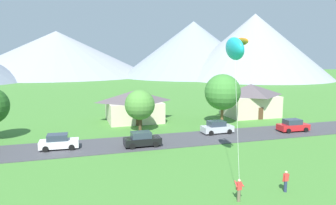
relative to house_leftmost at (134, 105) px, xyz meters
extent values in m
cube|color=#424247|center=(-1.54, -13.38, -2.49)|extent=(160.00, 6.72, 0.08)
cone|color=#8E939E|center=(72.66, 81.66, 12.34)|extent=(70.46, 70.46, 29.74)
cone|color=gray|center=(51.84, 105.74, 11.53)|extent=(74.94, 74.94, 28.12)
cone|color=#8E939E|center=(-16.20, 134.44, 9.38)|extent=(101.20, 101.20, 23.82)
cube|color=beige|center=(0.00, 0.00, -0.96)|extent=(8.28, 7.75, 3.16)
pyramid|color=#564C51|center=(0.00, 0.00, 1.49)|extent=(8.94, 8.37, 1.74)
cube|color=brown|center=(0.00, -3.89, -1.53)|extent=(0.90, 0.06, 2.00)
cube|color=beige|center=(20.13, -1.78, -0.73)|extent=(8.46, 6.62, 3.60)
pyramid|color=#564C51|center=(20.13, -1.78, 2.05)|extent=(9.14, 7.15, 1.98)
cube|color=brown|center=(20.13, -5.11, -1.53)|extent=(0.90, 0.06, 2.00)
cylinder|color=brown|center=(12.18, -6.87, -1.04)|extent=(0.44, 0.44, 2.99)
sphere|color=#3D7F33|center=(12.18, -6.87, 2.47)|extent=(5.39, 5.39, 5.39)
cylinder|color=#4C3823|center=(-0.67, -7.78, -1.41)|extent=(0.44, 0.44, 2.24)
sphere|color=#4C8938|center=(-0.67, -7.78, 1.24)|extent=(4.10, 4.10, 4.10)
cube|color=red|center=(19.51, -13.87, -1.85)|extent=(4.26, 1.96, 0.80)
cube|color=#2D3847|center=(19.36, -13.87, -1.11)|extent=(2.26, 1.66, 0.68)
cylinder|color=black|center=(20.89, -13.01, -2.13)|extent=(0.65, 0.26, 0.64)
cylinder|color=black|center=(20.82, -14.84, -2.13)|extent=(0.65, 0.26, 0.64)
cylinder|color=black|center=(18.19, -12.91, -2.13)|extent=(0.65, 0.26, 0.64)
cylinder|color=black|center=(18.12, -14.74, -2.13)|extent=(0.65, 0.26, 0.64)
cube|color=black|center=(-1.93, -15.01, -1.85)|extent=(4.21, 1.83, 0.80)
cube|color=#2D3847|center=(-2.08, -15.01, -1.11)|extent=(2.21, 1.60, 0.68)
cylinder|color=black|center=(-0.58, -14.08, -2.13)|extent=(0.64, 0.24, 0.64)
cylinder|color=black|center=(-0.57, -15.92, -2.13)|extent=(0.64, 0.24, 0.64)
cylinder|color=black|center=(-3.28, -14.10, -2.13)|extent=(0.64, 0.24, 0.64)
cylinder|color=black|center=(-3.27, -15.94, -2.13)|extent=(0.64, 0.24, 0.64)
cube|color=#B7BCC1|center=(9.02, -11.85, -1.85)|extent=(4.25, 1.92, 0.80)
cube|color=#2D3847|center=(8.87, -11.85, -1.11)|extent=(2.24, 1.65, 0.68)
cylinder|color=black|center=(10.34, -10.89, -2.13)|extent=(0.65, 0.26, 0.64)
cylinder|color=black|center=(10.39, -12.73, -2.13)|extent=(0.65, 0.26, 0.64)
cylinder|color=black|center=(7.64, -10.97, -2.13)|extent=(0.65, 0.26, 0.64)
cylinder|color=black|center=(7.70, -12.81, -2.13)|extent=(0.65, 0.26, 0.64)
cube|color=white|center=(-11.03, -13.35, -1.85)|extent=(4.28, 1.99, 0.80)
cube|color=#2D3847|center=(-11.18, -13.34, -1.11)|extent=(2.27, 1.69, 0.68)
cylinder|color=black|center=(-9.64, -12.49, -2.13)|extent=(0.65, 0.27, 0.64)
cylinder|color=black|center=(-9.72, -14.33, -2.13)|extent=(0.65, 0.27, 0.64)
cylinder|color=black|center=(-12.34, -12.37, -2.13)|extent=(0.65, 0.27, 0.64)
cylinder|color=black|center=(-12.42, -14.20, -2.13)|extent=(0.65, 0.27, 0.64)
cylinder|color=#70604C|center=(1.66, -30.62, -2.09)|extent=(0.24, 0.24, 0.88)
cube|color=red|center=(1.66, -30.62, -1.36)|extent=(0.36, 0.22, 0.58)
sphere|color=beige|center=(1.66, -30.62, -0.96)|extent=(0.21, 0.21, 0.21)
cylinder|color=red|center=(1.44, -30.56, -1.22)|extent=(0.18, 0.55, 0.37)
cylinder|color=red|center=(1.88, -30.56, -1.22)|extent=(0.18, 0.55, 0.37)
ellipsoid|color=#1EB2D1|center=(3.95, -25.20, 8.40)|extent=(1.81, 3.41, 2.13)
ellipsoid|color=orange|center=(4.42, -25.26, 8.99)|extent=(0.85, 3.35, 0.73)
cylinder|color=silver|center=(2.81, -27.91, 3.71)|extent=(2.31, 5.44, 9.39)
cylinder|color=navy|center=(5.90, -30.21, -2.09)|extent=(0.24, 0.24, 0.88)
cube|color=red|center=(5.90, -30.21, -1.36)|extent=(0.36, 0.22, 0.58)
sphere|color=beige|center=(5.90, -30.21, -0.96)|extent=(0.21, 0.21, 0.21)
cylinder|color=red|center=(5.68, -30.21, -1.41)|extent=(0.12, 0.18, 0.59)
cylinder|color=red|center=(6.12, -30.21, -1.41)|extent=(0.12, 0.18, 0.59)
camera|label=1|loc=(-9.45, -49.64, 7.76)|focal=33.91mm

